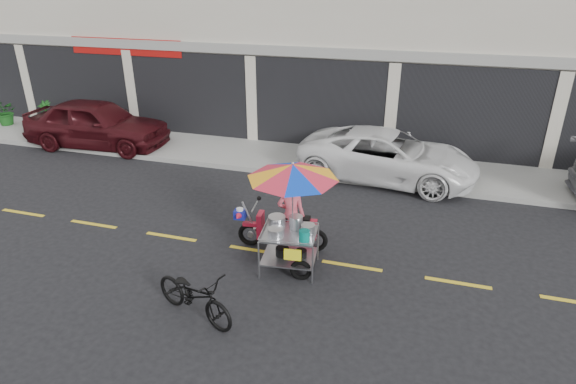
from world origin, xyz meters
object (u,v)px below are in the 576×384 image
(white_pickup, at_px, (388,156))
(near_bicycle, at_px, (194,295))
(maroon_sedan, at_px, (97,124))
(food_vendor_rig, at_px, (291,198))

(white_pickup, relative_size, near_bicycle, 2.88)
(maroon_sedan, distance_m, near_bicycle, 9.89)
(white_pickup, height_order, near_bicycle, white_pickup)
(maroon_sedan, distance_m, white_pickup, 9.41)
(maroon_sedan, height_order, near_bicycle, maroon_sedan)
(near_bicycle, xyz_separation_m, food_vendor_rig, (1.03, 2.14, 0.95))
(near_bicycle, bearing_deg, white_pickup, 1.22)
(white_pickup, xyz_separation_m, near_bicycle, (-2.40, -6.98, -0.23))
(white_pickup, bearing_deg, maroon_sedan, 96.67)
(maroon_sedan, bearing_deg, food_vendor_rig, -124.30)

